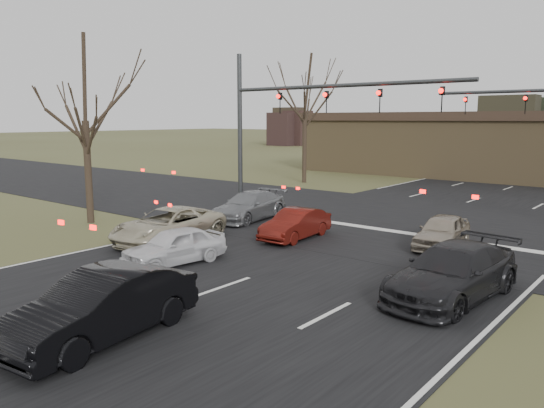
{
  "coord_description": "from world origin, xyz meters",
  "views": [
    {
      "loc": [
        10.26,
        -7.38,
        4.76
      ],
      "look_at": [
        -0.55,
        5.88,
        2.0
      ],
      "focal_mm": 35.0,
      "sensor_mm": 36.0,
      "label": 1
    }
  ],
  "objects_px": {
    "car_white_sedan": "(175,246)",
    "car_charcoal_sedan": "(453,273)",
    "car_black_hatch": "(102,306)",
    "car_silver_suv": "(168,225)",
    "car_grey_ahead": "(249,206)",
    "mast_arm_near": "(290,112)",
    "car_red_ahead": "(296,224)",
    "car_silver_ahead": "(442,231)"
  },
  "relations": [
    {
      "from": "car_red_ahead",
      "to": "car_silver_ahead",
      "type": "bearing_deg",
      "value": 19.71
    },
    {
      "from": "car_silver_suv",
      "to": "car_charcoal_sedan",
      "type": "relative_size",
      "value": 0.98
    },
    {
      "from": "car_red_ahead",
      "to": "car_silver_ahead",
      "type": "relative_size",
      "value": 1.0
    },
    {
      "from": "car_silver_ahead",
      "to": "car_black_hatch",
      "type": "bearing_deg",
      "value": -107.66
    },
    {
      "from": "mast_arm_near",
      "to": "car_white_sedan",
      "type": "bearing_deg",
      "value": -76.4
    },
    {
      "from": "car_silver_suv",
      "to": "car_silver_ahead",
      "type": "distance_m",
      "value": 10.39
    },
    {
      "from": "mast_arm_near",
      "to": "car_silver_ahead",
      "type": "height_order",
      "value": "mast_arm_near"
    },
    {
      "from": "car_white_sedan",
      "to": "car_silver_ahead",
      "type": "bearing_deg",
      "value": 59.93
    },
    {
      "from": "car_charcoal_sedan",
      "to": "car_silver_ahead",
      "type": "distance_m",
      "value": 5.87
    },
    {
      "from": "car_black_hatch",
      "to": "car_charcoal_sedan",
      "type": "height_order",
      "value": "car_black_hatch"
    },
    {
      "from": "car_white_sedan",
      "to": "car_charcoal_sedan",
      "type": "height_order",
      "value": "car_charcoal_sedan"
    },
    {
      "from": "car_grey_ahead",
      "to": "car_red_ahead",
      "type": "height_order",
      "value": "car_grey_ahead"
    },
    {
      "from": "car_grey_ahead",
      "to": "car_silver_ahead",
      "type": "distance_m",
      "value": 9.27
    },
    {
      "from": "car_silver_suv",
      "to": "car_grey_ahead",
      "type": "bearing_deg",
      "value": 92.33
    },
    {
      "from": "car_silver_suv",
      "to": "car_grey_ahead",
      "type": "height_order",
      "value": "car_silver_suv"
    },
    {
      "from": "car_white_sedan",
      "to": "car_silver_suv",
      "type": "bearing_deg",
      "value": 151.3
    },
    {
      "from": "car_charcoal_sedan",
      "to": "car_black_hatch",
      "type": "bearing_deg",
      "value": -117.51
    },
    {
      "from": "car_white_sedan",
      "to": "car_black_hatch",
      "type": "xyz_separation_m",
      "value": [
        3.5,
        -5.01,
        0.14
      ]
    },
    {
      "from": "mast_arm_near",
      "to": "car_black_hatch",
      "type": "xyz_separation_m",
      "value": [
        5.73,
        -14.22,
        -4.32
      ]
    },
    {
      "from": "car_silver_suv",
      "to": "car_charcoal_sedan",
      "type": "xyz_separation_m",
      "value": [
        10.95,
        0.53,
        0.04
      ]
    },
    {
      "from": "mast_arm_near",
      "to": "car_black_hatch",
      "type": "bearing_deg",
      "value": -68.05
    },
    {
      "from": "car_black_hatch",
      "to": "car_red_ahead",
      "type": "bearing_deg",
      "value": 96.62
    },
    {
      "from": "car_silver_suv",
      "to": "car_white_sedan",
      "type": "xyz_separation_m",
      "value": [
        2.56,
        -1.88,
        -0.07
      ]
    },
    {
      "from": "car_black_hatch",
      "to": "car_grey_ahead",
      "type": "distance_m",
      "value": 14.11
    },
    {
      "from": "car_white_sedan",
      "to": "car_grey_ahead",
      "type": "distance_m",
      "value": 8.07
    },
    {
      "from": "car_red_ahead",
      "to": "car_white_sedan",
      "type": "bearing_deg",
      "value": -103.43
    },
    {
      "from": "car_white_sedan",
      "to": "car_charcoal_sedan",
      "type": "distance_m",
      "value": 8.73
    },
    {
      "from": "car_white_sedan",
      "to": "car_grey_ahead",
      "type": "bearing_deg",
      "value": 121.43
    },
    {
      "from": "car_white_sedan",
      "to": "car_charcoal_sedan",
      "type": "xyz_separation_m",
      "value": [
        8.39,
        2.41,
        0.11
      ]
    },
    {
      "from": "car_white_sedan",
      "to": "car_grey_ahead",
      "type": "xyz_separation_m",
      "value": [
        -3.26,
        7.38,
        0.06
      ]
    },
    {
      "from": "car_charcoal_sedan",
      "to": "car_grey_ahead",
      "type": "xyz_separation_m",
      "value": [
        -11.65,
        4.97,
        -0.06
      ]
    },
    {
      "from": "mast_arm_near",
      "to": "car_red_ahead",
      "type": "height_order",
      "value": "mast_arm_near"
    },
    {
      "from": "car_black_hatch",
      "to": "car_red_ahead",
      "type": "xyz_separation_m",
      "value": [
        -2.61,
        10.51,
        -0.15
      ]
    },
    {
      "from": "mast_arm_near",
      "to": "car_black_hatch",
      "type": "distance_m",
      "value": 15.93
    },
    {
      "from": "car_silver_ahead",
      "to": "car_red_ahead",
      "type": "bearing_deg",
      "value": -162.65
    },
    {
      "from": "car_black_hatch",
      "to": "car_grey_ahead",
      "type": "relative_size",
      "value": 1.0
    },
    {
      "from": "car_silver_suv",
      "to": "car_white_sedan",
      "type": "distance_m",
      "value": 3.17
    },
    {
      "from": "car_red_ahead",
      "to": "car_grey_ahead",
      "type": "bearing_deg",
      "value": 151.4
    },
    {
      "from": "car_charcoal_sedan",
      "to": "car_red_ahead",
      "type": "relative_size",
      "value": 1.36
    },
    {
      "from": "car_silver_suv",
      "to": "car_red_ahead",
      "type": "distance_m",
      "value": 5.0
    },
    {
      "from": "mast_arm_near",
      "to": "car_red_ahead",
      "type": "relative_size",
      "value": 3.34
    },
    {
      "from": "car_white_sedan",
      "to": "car_black_hatch",
      "type": "bearing_deg",
      "value": -47.43
    }
  ]
}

